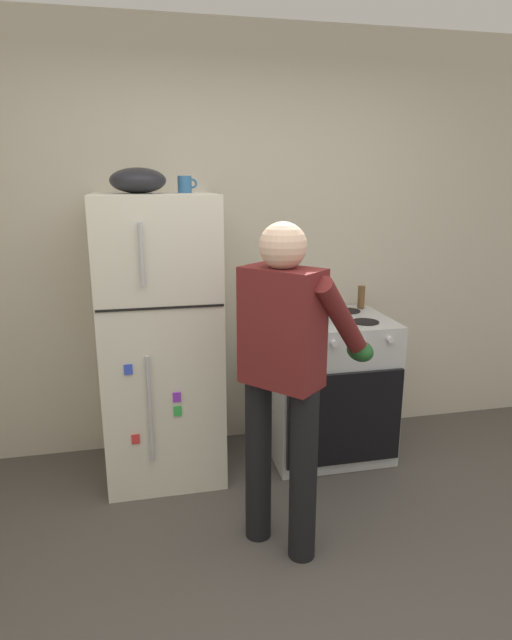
{
  "coord_description": "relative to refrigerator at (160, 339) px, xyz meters",
  "views": [
    {
      "loc": [
        -0.59,
        -1.54,
        1.78
      ],
      "look_at": [
        0.04,
        1.32,
        1.0
      ],
      "focal_mm": 30.07,
      "sensor_mm": 36.0,
      "label": 1
    }
  ],
  "objects": [
    {
      "name": "kitchen_wall_back",
      "position": [
        0.49,
        0.38,
        0.5
      ],
      "size": [
        6.0,
        0.1,
        2.7
      ],
      "primitive_type": "cube",
      "color": "beige",
      "rests_on": "ground"
    },
    {
      "name": "refrigerator",
      "position": [
        0.0,
        0.0,
        0.0
      ],
      "size": [
        0.68,
        0.72,
        1.7
      ],
      "color": "silver",
      "rests_on": "ground"
    },
    {
      "name": "stove_range",
      "position": [
        1.06,
        -0.01,
        -0.39
      ],
      "size": [
        0.76,
        0.67,
        0.92
      ],
      "color": "silver",
      "rests_on": "ground"
    },
    {
      "name": "person_cook",
      "position": [
        0.54,
        -0.86,
        0.11
      ],
      "size": [
        0.68,
        0.71,
        1.6
      ],
      "color": "black",
      "rests_on": "ground"
    },
    {
      "name": "red_pot",
      "position": [
        0.9,
        -0.05,
        0.15
      ],
      "size": [
        0.35,
        0.25,
        0.14
      ],
      "color": "#236638",
      "rests_on": "stove_range"
    },
    {
      "name": "coffee_mug",
      "position": [
        0.18,
        0.05,
        0.9
      ],
      "size": [
        0.11,
        0.08,
        0.1
      ],
      "color": "#2D6093",
      "rests_on": "refrigerator"
    },
    {
      "name": "pepper_mill",
      "position": [
        1.36,
        0.2,
        0.15
      ],
      "size": [
        0.05,
        0.05,
        0.15
      ],
      "primitive_type": "cylinder",
      "color": "brown",
      "rests_on": "stove_range"
    },
    {
      "name": "mixing_bowl",
      "position": [
        -0.08,
        0.0,
        0.92
      ],
      "size": [
        0.31,
        0.31,
        0.14
      ],
      "primitive_type": "ellipsoid",
      "color": "black",
      "rests_on": "refrigerator"
    }
  ]
}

